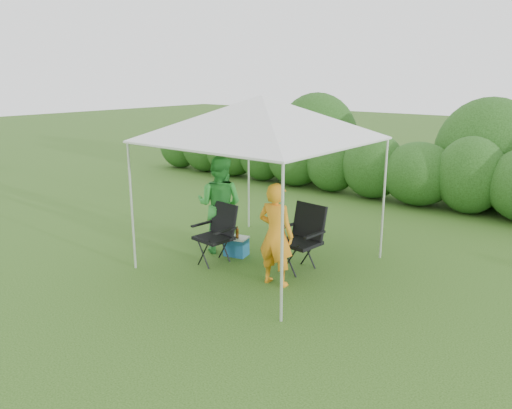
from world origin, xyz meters
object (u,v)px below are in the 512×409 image
Objects in this scene: chair_left at (218,230)px; cooler at (236,246)px; woman at (220,205)px; chair_right at (303,233)px; man at (276,235)px; canopy at (261,118)px.

chair_left is 2.16× the size of cooler.
woman is 0.80m from cooler.
chair_left is at bearing -109.45° from cooler.
man is at bearing -84.06° from chair_right.
chair_left is 0.61m from woman.
man is 1.55m from cooler.
canopy is 1.90m from man.
chair_left is at bearing -145.19° from canopy.
woman reaches higher than chair_right.
woman reaches higher than cooler.
canopy is 2.36m from cooler.
canopy is at bearing -15.69° from cooler.
man is at bearing 141.04° from woman.
chair_right is 1.69m from woman.
cooler is at bearing -29.46° from man.
chair_left is (-0.61, -0.42, -1.88)m from canopy.
canopy is 1.99m from chair_right.
woman is at bearing 167.93° from cooler.
chair_left is (-1.32, -0.63, -0.04)m from chair_right.
chair_right is 1.07× the size of chair_left.
canopy is at bearing -43.57° from man.
cooler is at bearing 162.38° from woman.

